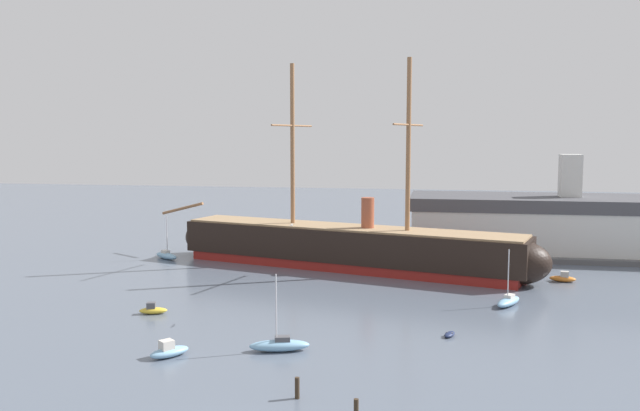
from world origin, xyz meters
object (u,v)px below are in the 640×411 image
sailboat_alongside_stern (508,301)px  mooring_piling_left_pair (297,388)px  dinghy_mid_right (449,334)px  mooring_piling_nearest (356,409)px  tall_ship (348,247)px  seagull_in_flight (291,225)px  dockside_warehouse_right (563,225)px  sailboat_far_left (166,255)px  motorboat_far_right (563,278)px  sailboat_near_centre (280,345)px  sailboat_distant_centre (369,253)px  motorboat_foreground_left (169,351)px  motorboat_mid_left (153,310)px

sailboat_alongside_stern → mooring_piling_left_pair: bearing=-120.2°
sailboat_alongside_stern → mooring_piling_left_pair: (-17.65, -30.28, 0.25)m
dinghy_mid_right → mooring_piling_left_pair: 20.51m
mooring_piling_nearest → tall_ship: bearing=98.7°
seagull_in_flight → tall_ship: bearing=85.5°
mooring_piling_left_pair → dockside_warehouse_right: 72.11m
dockside_warehouse_right → seagull_in_flight: (-34.45, -44.57, 5.13)m
sailboat_far_left → motorboat_far_right: bearing=-5.9°
tall_ship → dinghy_mid_right: 33.94m
sailboat_near_centre → sailboat_alongside_stern: size_ratio=1.08×
sailboat_distant_centre → seagull_in_flight: seagull_in_flight is taller
dinghy_mid_right → seagull_in_flight: 19.26m
tall_ship → motorboat_foreground_left: bearing=-103.4°
motorboat_far_right → seagull_in_flight: seagull_in_flight is taller
sailboat_alongside_stern → dockside_warehouse_right: size_ratio=0.12×
sailboat_alongside_stern → sailboat_distant_centre: bearing=124.0°
sailboat_far_left → dockside_warehouse_right: 63.03m
sailboat_distant_centre → dockside_warehouse_right: (30.28, 7.82, 4.11)m
dinghy_mid_right → sailboat_alongside_stern: (6.62, 12.99, 0.32)m
sailboat_distant_centre → dockside_warehouse_right: bearing=14.5°
motorboat_mid_left → motorboat_far_right: size_ratio=0.92×
sailboat_near_centre → mooring_piling_left_pair: bearing=-69.4°
sailboat_distant_centre → sailboat_far_left: bearing=-165.8°
mooring_piling_left_pair → dockside_warehouse_right: (29.24, 65.80, 3.86)m
sailboat_near_centre → sailboat_distant_centre: 47.87m
motorboat_far_right → tall_ship: bearing=172.8°
sailboat_near_centre → dinghy_mid_right: sailboat_near_centre is taller
tall_ship → motorboat_far_right: bearing=-7.2°
sailboat_far_left → mooring_piling_left_pair: size_ratio=4.31×
sailboat_far_left → motorboat_far_right: sailboat_far_left is taller
motorboat_foreground_left → sailboat_near_centre: 9.58m
motorboat_foreground_left → mooring_piling_nearest: motorboat_foreground_left is taller
tall_ship → motorboat_far_right: size_ratio=17.24×
sailboat_far_left → mooring_piling_left_pair: (31.71, -50.24, 0.22)m
tall_ship → sailboat_alongside_stern: bearing=-40.5°
sailboat_distant_centre → tall_ship: bearing=-101.6°
motorboat_mid_left → sailboat_far_left: size_ratio=0.47×
dinghy_mid_right → mooring_piling_nearest: 20.97m
tall_ship → dinghy_mid_right: size_ratio=29.93×
tall_ship → motorboat_far_right: (28.93, -3.67, -2.67)m
sailboat_distant_centre → dockside_warehouse_right: dockside_warehouse_right is taller
mooring_piling_nearest → mooring_piling_left_pair: (-4.66, 2.69, 0.10)m
tall_ship → mooring_piling_left_pair: 48.17m
motorboat_mid_left → mooring_piling_nearest: bearing=-42.2°
sailboat_alongside_stern → mooring_piling_left_pair: sailboat_alongside_stern is taller
seagull_in_flight → mooring_piling_left_pair: bearing=-76.2°
motorboat_mid_left → sailboat_alongside_stern: sailboat_alongside_stern is taller
tall_ship → sailboat_far_left: size_ratio=8.80×
motorboat_far_right → sailboat_distant_centre: bearing=153.1°
motorboat_mid_left → dinghy_mid_right: (31.20, -2.58, -0.22)m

